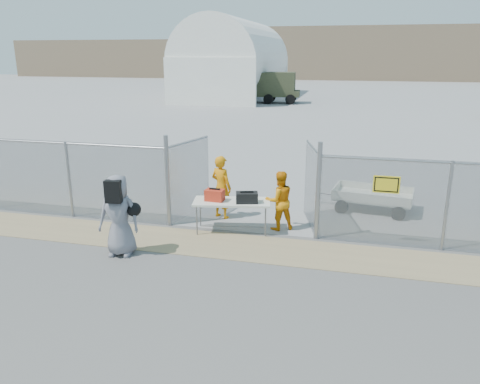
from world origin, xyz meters
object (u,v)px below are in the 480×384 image
(visitor, at_px, (119,215))
(utility_trailer, at_px, (373,199))
(folding_table, at_px, (232,216))
(security_worker_left, at_px, (221,187))
(security_worker_right, at_px, (279,201))

(visitor, bearing_deg, utility_trailer, 31.42)
(folding_table, xyz_separation_m, security_worker_left, (-0.57, 0.98, 0.48))
(security_worker_right, bearing_deg, security_worker_left, -44.46)
(folding_table, bearing_deg, security_worker_right, 10.49)
(security_worker_right, relative_size, utility_trailer, 0.55)
(folding_table, distance_m, utility_trailer, 4.55)
(visitor, xyz_separation_m, utility_trailer, (5.80, 4.76, -0.61))
(folding_table, distance_m, security_worker_left, 1.23)
(folding_table, xyz_separation_m, security_worker_right, (1.18, 0.46, 0.38))
(security_worker_right, bearing_deg, utility_trailer, -165.89)
(security_worker_left, relative_size, visitor, 0.94)
(folding_table, relative_size, security_worker_left, 1.10)
(folding_table, distance_m, security_worker_right, 1.32)
(security_worker_right, distance_m, visitor, 4.18)
(security_worker_right, relative_size, visitor, 0.83)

